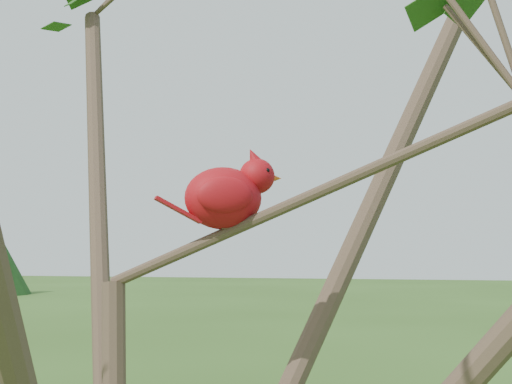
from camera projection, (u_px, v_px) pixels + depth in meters
crabapple_tree at (133, 162)px, 1.07m from camera, size 2.35×2.05×2.95m
cardinal at (227, 195)px, 1.16m from camera, size 0.18×0.13×0.13m
distant_trees at (346, 252)px, 25.40m from camera, size 40.90×10.89×3.80m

